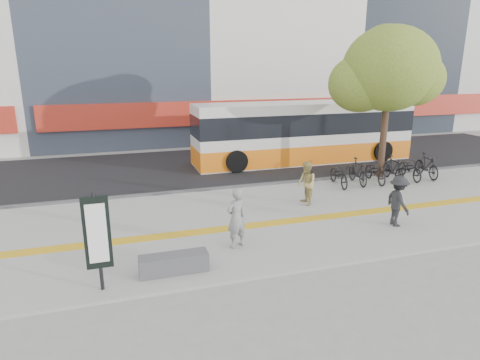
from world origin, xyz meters
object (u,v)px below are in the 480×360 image
object	(u,v)px
pedestrian_tan	(306,183)
street_tree	(387,71)
seated_woman	(236,218)
signboard	(97,234)
bus	(304,134)
pedestrian_dark	(398,201)
bench	(174,263)

from	to	relation	value
pedestrian_tan	street_tree	bearing A→B (deg)	121.96
seated_woman	pedestrian_tan	world-z (taller)	seated_woman
signboard	street_tree	world-z (taller)	street_tree
bus	pedestrian_dark	bearing A→B (deg)	-97.17
seated_woman	pedestrian_dark	distance (m)	5.06
pedestrian_dark	bench	bearing A→B (deg)	102.16
street_tree	pedestrian_tan	xyz separation A→B (m)	(-4.69, -2.51, -3.68)
bench	pedestrian_dark	size ratio (longest dim) A/B	1.05
bench	pedestrian_dark	bearing A→B (deg)	7.89
street_tree	seated_woman	size ratio (longest dim) A/B	3.87
bus	pedestrian_dark	world-z (taller)	bus
bus	pedestrian_tan	xyz separation A→B (m)	(-2.87, -6.19, -0.60)
signboard	seated_woman	world-z (taller)	signboard
street_tree	pedestrian_dark	world-z (taller)	street_tree
pedestrian_tan	pedestrian_dark	world-z (taller)	pedestrian_dark
signboard	seated_woman	distance (m)	3.65
pedestrian_tan	bus	bearing A→B (deg)	158.92
bench	seated_woman	distance (m)	2.11
bus	signboard	bearing A→B (deg)	-133.69
bus	pedestrian_dark	size ratio (longest dim) A/B	7.17
seated_woman	pedestrian_dark	xyz separation A→B (m)	(5.06, 0.02, -0.05)
street_tree	pedestrian_dark	bearing A→B (deg)	-119.96
bench	signboard	size ratio (longest dim) A/B	0.73
pedestrian_dark	bus	bearing A→B (deg)	-2.89
pedestrian_tan	pedestrian_dark	xyz separation A→B (m)	(1.76, -2.56, 0.01)
pedestrian_tan	bench	bearing A→B (deg)	-51.71
signboard	bench	bearing A→B (deg)	10.81
seated_woman	pedestrian_tan	xyz separation A→B (m)	(3.29, 2.58, -0.06)
bench	bus	size ratio (longest dim) A/B	0.15
bench	street_tree	xyz separation A→B (m)	(9.78, 6.02, 4.21)
street_tree	pedestrian_tan	bearing A→B (deg)	-151.79
seated_woman	pedestrian_dark	world-z (taller)	seated_woman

